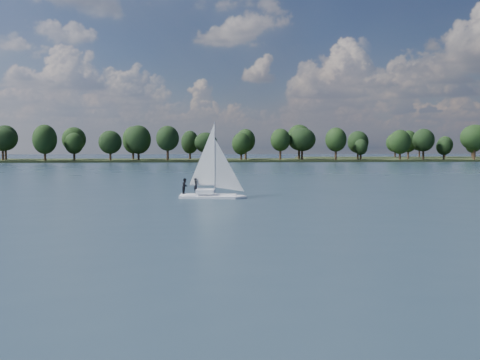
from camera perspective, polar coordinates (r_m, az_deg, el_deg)
ground at (r=113.37m, az=-2.58°, el=0.63°), size 700.00×700.00×0.00m
far_shore at (r=225.26m, az=-3.69°, el=2.03°), size 660.00×40.00×1.50m
sailboat at (r=58.99m, az=-3.39°, el=0.41°), size 6.91×2.81×8.84m
treeline at (r=221.82m, az=-7.77°, el=4.07°), size 563.13×74.08×18.17m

